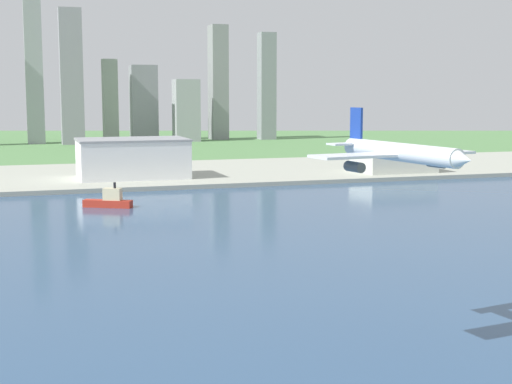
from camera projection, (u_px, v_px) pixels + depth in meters
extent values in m
plane|color=#54834B|center=(197.00, 233.00, 272.66)|extent=(2400.00, 2400.00, 0.00)
cube|color=#2D4C70|center=(246.00, 269.00, 215.98)|extent=(840.00, 360.00, 0.15)
cube|color=#A3A697|center=(124.00, 175.00, 451.93)|extent=(840.00, 140.00, 2.50)
cylinder|color=silver|center=(399.00, 152.00, 140.00)|extent=(7.90, 32.47, 3.46)
cone|color=silver|center=(463.00, 160.00, 124.34)|extent=(3.78, 4.22, 3.29)
cube|color=silver|center=(394.00, 154.00, 141.51)|extent=(33.95, 11.65, 0.50)
cube|color=#193899|center=(356.00, 128.00, 152.49)|extent=(1.03, 3.91, 8.30)
cube|color=silver|center=(356.00, 144.00, 152.90)|extent=(12.36, 5.18, 0.36)
cylinder|color=#4C4F54|center=(437.00, 163.00, 144.90)|extent=(2.51, 4.74, 1.90)
cylinder|color=#4C4F54|center=(355.00, 167.00, 136.89)|extent=(2.51, 4.74, 1.90)
cube|color=#B22D1E|center=(108.00, 204.00, 332.13)|extent=(21.35, 14.25, 3.24)
cube|color=beige|center=(113.00, 194.00, 331.17)|extent=(8.73, 7.11, 5.29)
cylinder|color=black|center=(115.00, 185.00, 330.46)|extent=(1.12, 1.12, 2.59)
cube|color=white|center=(132.00, 159.00, 427.07)|extent=(59.86, 39.47, 20.83)
cube|color=gray|center=(132.00, 140.00, 425.62)|extent=(61.06, 40.26, 1.20)
cube|color=silver|center=(393.00, 161.00, 459.48)|extent=(43.83, 32.36, 12.61)
cube|color=gray|center=(394.00, 150.00, 458.57)|extent=(44.71, 33.01, 1.20)
cube|color=#969C9F|center=(34.00, 65.00, 739.36)|extent=(16.51, 21.08, 154.71)
cube|color=gray|center=(71.00, 77.00, 731.25)|extent=(21.46, 17.95, 130.56)
cube|color=gray|center=(110.00, 100.00, 777.66)|extent=(14.89, 15.72, 84.08)
cube|color=gray|center=(144.00, 103.00, 799.80)|extent=(27.62, 21.23, 78.78)
cube|color=#A2A4AB|center=(186.00, 110.00, 780.43)|extent=(25.25, 23.13, 63.59)
cube|color=gray|center=(218.00, 83.00, 810.30)|extent=(17.45, 23.05, 121.37)
cube|color=gray|center=(267.00, 86.00, 809.70)|extent=(16.94, 16.16, 113.43)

